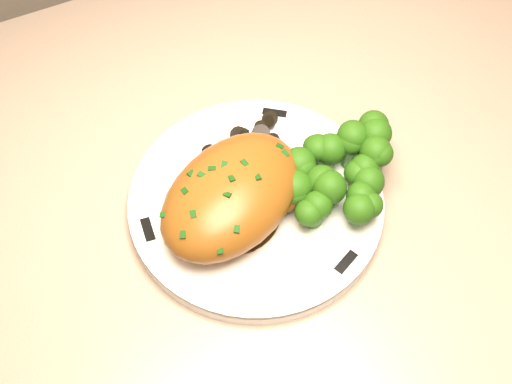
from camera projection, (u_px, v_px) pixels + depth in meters
name	position (u px, v px, depth m)	size (l,w,h in m)	color
plate	(256.00, 202.00, 0.63)	(0.25, 0.25, 0.02)	white
rim_accent_0	(275.00, 113.00, 0.68)	(0.03, 0.01, 0.00)	black
rim_accent_1	(148.00, 230.00, 0.60)	(0.03, 0.01, 0.00)	black
rim_accent_2	(346.00, 262.00, 0.58)	(0.03, 0.01, 0.00)	black
gravy_pool	(232.00, 212.00, 0.61)	(0.09, 0.09, 0.00)	black
chicken_breast	(237.00, 194.00, 0.59)	(0.19, 0.16, 0.06)	brown
mushroom_pile	(247.00, 147.00, 0.65)	(0.08, 0.06, 0.02)	black
broccoli_florets	(338.00, 172.00, 0.61)	(0.13, 0.10, 0.04)	#427732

